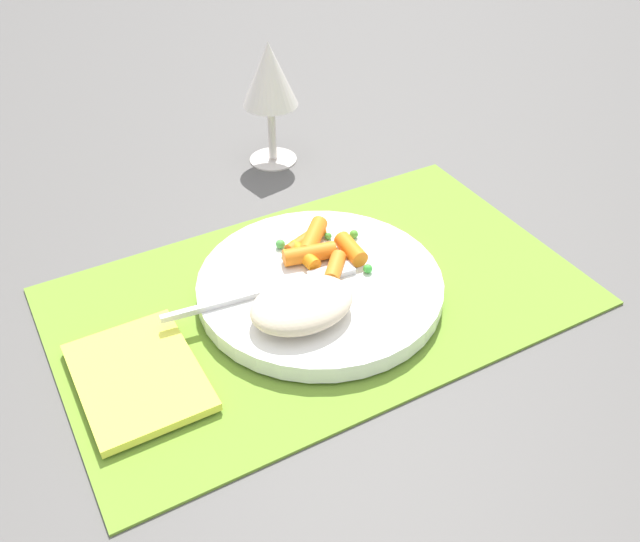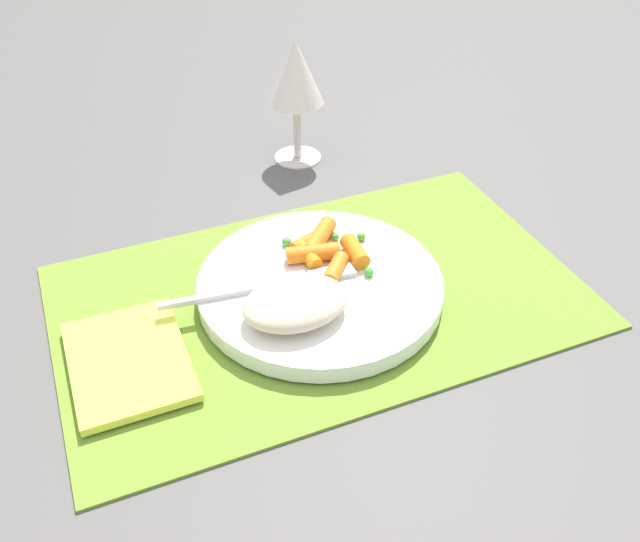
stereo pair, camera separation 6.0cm
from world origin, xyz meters
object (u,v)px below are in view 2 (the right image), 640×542
(fork, at_px, (280,284))
(napkin, at_px, (129,361))
(rice_mound, at_px, (295,303))
(carrot_portion, at_px, (323,249))
(plate, at_px, (320,286))
(wine_glass, at_px, (296,76))

(fork, height_order, napkin, fork)
(rice_mound, height_order, carrot_portion, rice_mound)
(plate, bearing_deg, carrot_portion, 62.27)
(rice_mound, relative_size, carrot_portion, 1.01)
(rice_mound, distance_m, wine_glass, 0.34)
(plate, relative_size, fork, 1.25)
(wine_glass, bearing_deg, rice_mound, -111.40)
(carrot_portion, distance_m, fork, 0.06)
(rice_mound, height_order, fork, rice_mound)
(fork, bearing_deg, rice_mound, -91.49)
(plate, height_order, fork, fork)
(plate, height_order, wine_glass, wine_glass)
(plate, relative_size, napkin, 1.82)
(plate, xyz_separation_m, carrot_portion, (0.02, 0.03, 0.02))
(plate, bearing_deg, wine_glass, 73.36)
(fork, bearing_deg, carrot_portion, 27.27)
(carrot_portion, height_order, wine_glass, wine_glass)
(rice_mound, bearing_deg, napkin, 174.46)
(plate, distance_m, wine_glass, 0.30)
(plate, xyz_separation_m, napkin, (-0.19, -0.02, -0.00))
(rice_mound, bearing_deg, carrot_portion, 51.50)
(plate, relative_size, carrot_portion, 2.49)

